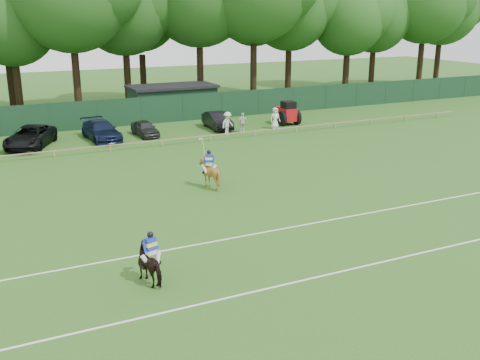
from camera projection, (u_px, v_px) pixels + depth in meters
ground at (257, 225)px, 27.29m from camera, size 160.00×160.00×0.00m
horse_dark at (152, 264)px, 21.36m from camera, size 1.26×1.89×1.46m
horse_chestnut at (209, 173)px, 32.81m from camera, size 1.98×2.05×1.73m
suv_black at (30, 137)px, 42.70m from camera, size 4.81×6.32×1.59m
sedan_navy at (101, 131)px, 45.02m from camera, size 2.65×5.49×1.54m
hatch_grey at (145, 128)px, 46.55m from camera, size 1.76×3.85×1.28m
estate_black at (217, 121)px, 49.35m from camera, size 1.82×4.52×1.46m
spectator_left at (228, 123)px, 46.95m from camera, size 1.42×1.16×1.92m
spectator_mid at (242, 123)px, 47.73m from camera, size 1.01×0.43×1.72m
spectator_right at (275, 118)px, 49.36m from camera, size 0.92×0.60×1.88m
rider_dark at (151, 248)px, 21.15m from camera, size 0.92×0.51×1.41m
rider_chestnut at (209, 161)px, 32.58m from camera, size 0.88×0.81×2.05m
pitch_lines at (294, 251)px, 24.26m from camera, size 60.00×5.10×0.01m
pitch_rail at (149, 142)px, 42.71m from camera, size 62.10×0.10×0.50m
perimeter_fence at (120, 113)px, 50.26m from camera, size 92.08×0.08×2.50m
utility_shed at (172, 100)px, 55.24m from camera, size 8.40×4.40×3.04m
tree_row at (121, 111)px, 58.35m from camera, size 96.00×12.00×21.00m
tractor at (287, 113)px, 51.24m from camera, size 1.83×2.60×2.14m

